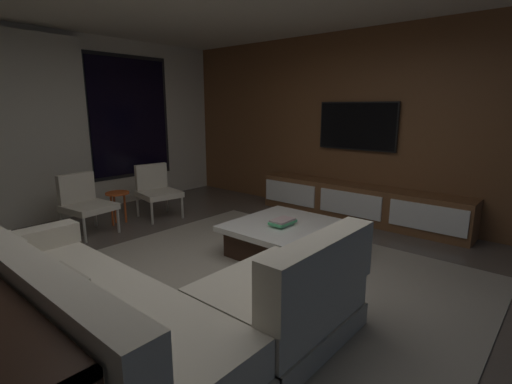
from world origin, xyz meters
name	(u,v)px	position (x,y,z in m)	size (l,w,h in m)	color
floor	(227,289)	(0.00, 0.00, 0.00)	(9.20, 9.20, 0.00)	#564C44
back_wall_with_window	(44,127)	(-0.06, 3.62, 1.34)	(6.60, 0.30, 2.70)	beige
media_wall	(377,126)	(3.06, 0.00, 1.35)	(0.12, 7.80, 2.70)	brown
area_rug	(260,279)	(0.35, -0.10, 0.01)	(3.20, 3.80, 0.01)	gray
sectional_couch	(141,311)	(-1.00, -0.19, 0.29)	(1.98, 2.50, 0.82)	#B1A997
coffee_table	(287,239)	(1.01, 0.07, 0.19)	(1.16, 1.16, 0.36)	black
book_stack_on_coffee_table	(283,222)	(0.94, 0.08, 0.40)	(0.30, 0.18, 0.07)	gray
accent_chair_near_window	(156,188)	(0.99, 2.48, 0.43)	(0.63, 0.64, 0.78)	#B2ADA0
accent_chair_by_curtain	(84,201)	(-0.08, 2.52, 0.43)	(0.61, 0.62, 0.78)	#B2ADA0
side_stool	(117,198)	(0.40, 2.56, 0.37)	(0.32, 0.32, 0.46)	#BF4C1E
media_console	(360,204)	(2.77, 0.05, 0.25)	(0.46, 3.10, 0.52)	brown
mounted_tv	(357,126)	(2.95, 0.25, 1.35)	(0.05, 1.20, 0.69)	black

